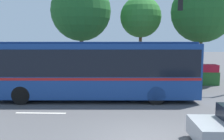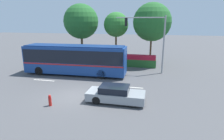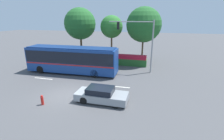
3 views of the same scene
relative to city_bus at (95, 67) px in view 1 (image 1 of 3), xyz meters
The scene contains 6 objects.
city_bus is the anchor object (origin of this frame).
flowering_hedge 8.12m from the city_bus, 41.23° to the left, with size 6.11×1.04×1.58m.
street_tree_left 8.14m from the city_bus, 104.76° to the left, with size 5.01×5.01×8.40m.
street_tree_centre 8.98m from the city_bus, 66.95° to the left, with size 3.53×3.53×7.23m.
street_tree_right 11.55m from the city_bus, 40.35° to the left, with size 5.14×5.14×8.41m.
lane_stripe_mid 4.14m from the city_bus, 129.15° to the right, with size 2.40×0.16×0.01m, color silver.
Camera 1 is at (-1.02, -8.22, 3.42)m, focal length 39.99 mm.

